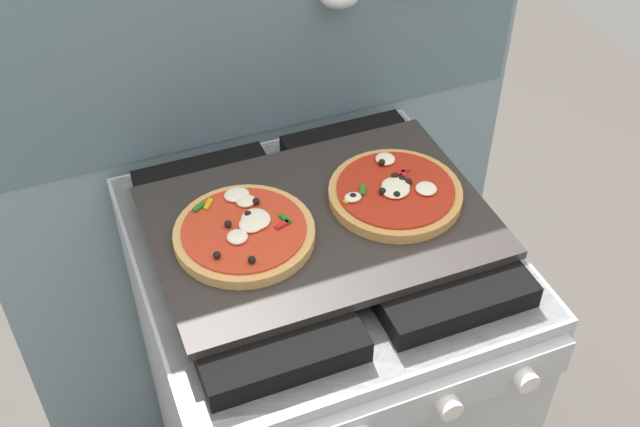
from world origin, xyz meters
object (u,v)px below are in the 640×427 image
object	(u,v)px
pizza_right	(396,193)
pizza_left	(244,231)
baking_tray	(320,222)
stove	(320,390)

from	to	relation	value
pizza_right	pizza_left	bearing A→B (deg)	178.95
pizza_right	baking_tray	bearing A→B (deg)	179.47
pizza_left	pizza_right	xyz separation A→B (m)	(0.26, -0.00, 0.00)
baking_tray	pizza_left	world-z (taller)	pizza_left
baking_tray	pizza_right	size ratio (longest dim) A/B	2.43
pizza_left	pizza_right	distance (m)	0.26
baking_tray	pizza_left	bearing A→B (deg)	178.40
stove	pizza_right	xyz separation A→B (m)	(0.13, 0.00, 0.48)
stove	pizza_right	size ratio (longest dim) A/B	4.05
stove	baking_tray	world-z (taller)	baking_tray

